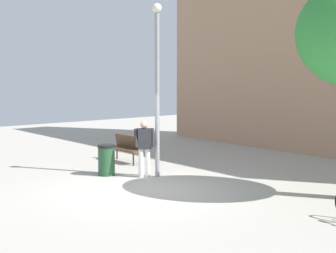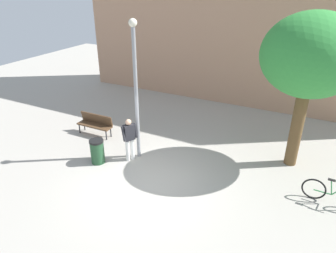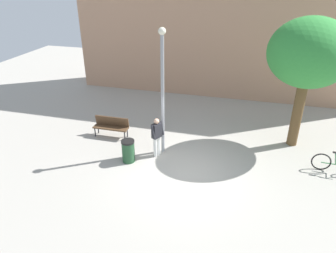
# 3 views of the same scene
# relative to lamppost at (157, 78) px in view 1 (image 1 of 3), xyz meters

# --- Properties ---
(ground_plane) EXTENTS (36.00, 36.00, 0.00)m
(ground_plane) POSITION_rel_lamppost_xyz_m (1.26, -1.40, -2.90)
(ground_plane) COLOR #A8A399
(lamppost) EXTENTS (0.28, 0.28, 5.05)m
(lamppost) POSITION_rel_lamppost_xyz_m (0.00, 0.00, 0.00)
(lamppost) COLOR gray
(lamppost) RESTS_ON ground_plane
(person_by_lamppost) EXTENTS (0.47, 0.63, 1.67)m
(person_by_lamppost) POSITION_rel_lamppost_xyz_m (-0.14, -0.37, -1.94)
(person_by_lamppost) COLOR white
(person_by_lamppost) RESTS_ON ground_plane
(park_bench) EXTENTS (1.60, 0.49, 0.92)m
(park_bench) POSITION_rel_lamppost_xyz_m (-2.64, 0.72, -2.36)
(park_bench) COLOR #513823
(park_bench) RESTS_ON ground_plane
(trash_bin) EXTENTS (0.52, 0.52, 0.93)m
(trash_bin) POSITION_rel_lamppost_xyz_m (-1.11, -1.07, -2.44)
(trash_bin) COLOR #234C2D
(trash_bin) RESTS_ON ground_plane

